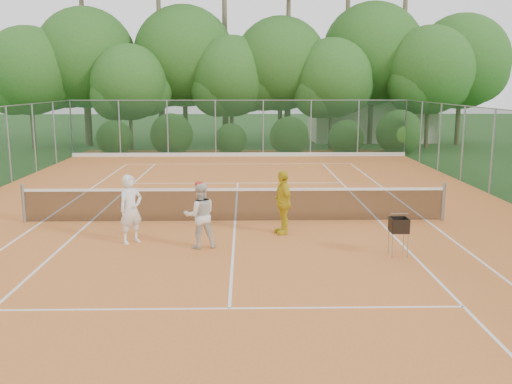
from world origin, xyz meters
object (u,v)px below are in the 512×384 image
at_px(player_yellow, 283,202).
at_px(ball_hopper, 399,226).
at_px(player_white, 131,209).
at_px(player_center_grp, 200,215).

xyz_separation_m(player_yellow, ball_hopper, (2.49, -2.03, -0.13)).
relative_size(player_white, player_center_grp, 1.05).
distance_m(player_center_grp, ball_hopper, 4.61).
height_order(player_center_grp, player_yellow, player_yellow).
height_order(player_white, player_center_grp, player_white).
height_order(player_white, player_yellow, player_white).
distance_m(player_white, player_center_grp, 1.77).
relative_size(player_center_grp, ball_hopper, 1.82).
relative_size(player_yellow, ball_hopper, 1.89).
height_order(player_center_grp, ball_hopper, player_center_grp).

